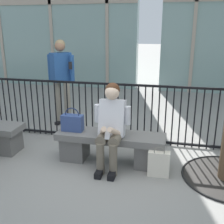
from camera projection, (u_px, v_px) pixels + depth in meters
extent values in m
plane|color=gray|center=(110.00, 161.00, 4.13)|extent=(60.00, 60.00, 0.00)
cube|color=slate|center=(110.00, 137.00, 4.02)|extent=(1.60, 0.44, 0.10)
cube|color=#605E5B|center=(75.00, 147.00, 4.20)|extent=(0.36, 0.37, 0.35)
cube|color=#605E5B|center=(148.00, 155.00, 3.96)|extent=(0.36, 0.37, 0.35)
cylinder|color=#6B6051|center=(104.00, 137.00, 3.84)|extent=(0.15, 0.40, 0.15)
cylinder|color=#6B6051|center=(100.00, 159.00, 3.73)|extent=(0.11, 0.11, 0.45)
cube|color=black|center=(99.00, 173.00, 3.72)|extent=(0.09, 0.22, 0.08)
cylinder|color=#6B6051|center=(116.00, 138.00, 3.80)|extent=(0.15, 0.40, 0.15)
cylinder|color=#6B6051|center=(113.00, 160.00, 3.69)|extent=(0.11, 0.11, 0.45)
cube|color=black|center=(112.00, 175.00, 3.69)|extent=(0.09, 0.22, 0.08)
cube|color=silver|center=(112.00, 118.00, 3.88)|extent=(0.36, 0.30, 0.55)
cylinder|color=silver|center=(97.00, 113.00, 3.91)|extent=(0.08, 0.08, 0.26)
cylinder|color=beige|center=(103.00, 131.00, 3.73)|extent=(0.16, 0.28, 0.20)
cylinder|color=silver|center=(128.00, 115.00, 3.82)|extent=(0.08, 0.08, 0.26)
cylinder|color=beige|center=(114.00, 132.00, 3.69)|extent=(0.16, 0.28, 0.20)
cube|color=silver|center=(108.00, 134.00, 3.66)|extent=(0.07, 0.10, 0.13)
sphere|color=beige|center=(112.00, 93.00, 3.75)|extent=(0.20, 0.20, 0.20)
sphere|color=#472816|center=(113.00, 90.00, 3.77)|extent=(0.20, 0.20, 0.20)
cube|color=#33477F|center=(72.00, 123.00, 4.08)|extent=(0.32, 0.15, 0.24)
torus|color=#1E2A4C|center=(72.00, 115.00, 4.04)|extent=(0.22, 0.02, 0.22)
cube|color=beige|center=(159.00, 164.00, 3.69)|extent=(0.29, 0.13, 0.35)
torus|color=slate|center=(159.00, 152.00, 3.59)|extent=(0.14, 0.01, 0.14)
torus|color=slate|center=(160.00, 149.00, 3.67)|extent=(0.14, 0.01, 0.14)
cylinder|color=gray|center=(58.00, 102.00, 5.66)|extent=(0.13, 0.13, 0.90)
cube|color=black|center=(59.00, 122.00, 5.74)|extent=(0.09, 0.22, 0.06)
cylinder|color=gray|center=(67.00, 103.00, 5.61)|extent=(0.13, 0.13, 0.90)
cube|color=black|center=(68.00, 123.00, 5.70)|extent=(0.09, 0.22, 0.06)
cube|color=#234C8C|center=(61.00, 67.00, 5.42)|extent=(0.41, 0.43, 0.56)
cylinder|color=#234C8C|center=(50.00, 68.00, 5.47)|extent=(0.08, 0.08, 0.52)
cylinder|color=#234C8C|center=(72.00, 68.00, 5.37)|extent=(0.08, 0.08, 0.52)
sphere|color=#8E664C|center=(60.00, 46.00, 5.30)|extent=(0.20, 0.20, 0.20)
sphere|color=#997F59|center=(60.00, 45.00, 5.31)|extent=(0.20, 0.20, 0.20)
cube|color=black|center=(70.00, 66.00, 5.26)|extent=(0.07, 0.01, 0.14)
cylinder|color=black|center=(5.00, 105.00, 5.21)|extent=(0.02, 0.02, 1.04)
cylinder|color=black|center=(10.00, 105.00, 5.19)|extent=(0.02, 0.02, 1.04)
cylinder|color=black|center=(16.00, 106.00, 5.16)|extent=(0.02, 0.02, 1.04)
cylinder|color=black|center=(21.00, 106.00, 5.14)|extent=(0.02, 0.02, 1.04)
cylinder|color=black|center=(27.00, 106.00, 5.11)|extent=(0.02, 0.02, 1.04)
cylinder|color=black|center=(33.00, 107.00, 5.09)|extent=(0.02, 0.02, 1.04)
cylinder|color=black|center=(38.00, 107.00, 5.06)|extent=(0.02, 0.02, 1.04)
cylinder|color=black|center=(44.00, 108.00, 5.04)|extent=(0.02, 0.02, 1.04)
cylinder|color=black|center=(50.00, 108.00, 5.01)|extent=(0.02, 0.02, 1.04)
cylinder|color=black|center=(56.00, 108.00, 4.99)|extent=(0.02, 0.02, 1.04)
cylinder|color=black|center=(62.00, 109.00, 4.96)|extent=(0.02, 0.02, 1.04)
cylinder|color=black|center=(68.00, 109.00, 4.94)|extent=(0.02, 0.02, 1.04)
cylinder|color=black|center=(74.00, 110.00, 4.91)|extent=(0.02, 0.02, 1.04)
cylinder|color=black|center=(80.00, 110.00, 4.89)|extent=(0.02, 0.02, 1.04)
cylinder|color=black|center=(86.00, 111.00, 4.86)|extent=(0.02, 0.02, 1.04)
cylinder|color=black|center=(92.00, 111.00, 4.84)|extent=(0.02, 0.02, 1.04)
cylinder|color=black|center=(99.00, 111.00, 4.81)|extent=(0.02, 0.02, 1.04)
cylinder|color=black|center=(105.00, 112.00, 4.78)|extent=(0.02, 0.02, 1.04)
cylinder|color=black|center=(111.00, 112.00, 4.76)|extent=(0.02, 0.02, 1.04)
cylinder|color=black|center=(118.00, 113.00, 4.73)|extent=(0.02, 0.02, 1.04)
cylinder|color=black|center=(125.00, 113.00, 4.71)|extent=(0.02, 0.02, 1.04)
cylinder|color=black|center=(131.00, 114.00, 4.68)|extent=(0.02, 0.02, 1.04)
cylinder|color=black|center=(138.00, 114.00, 4.66)|extent=(0.02, 0.02, 1.04)
cylinder|color=black|center=(145.00, 115.00, 4.63)|extent=(0.02, 0.02, 1.04)
cylinder|color=black|center=(152.00, 115.00, 4.61)|extent=(0.02, 0.02, 1.04)
cylinder|color=black|center=(159.00, 116.00, 4.58)|extent=(0.02, 0.02, 1.04)
cylinder|color=black|center=(166.00, 116.00, 4.56)|extent=(0.02, 0.02, 1.04)
cylinder|color=black|center=(173.00, 117.00, 4.53)|extent=(0.02, 0.02, 1.04)
cylinder|color=black|center=(180.00, 117.00, 4.51)|extent=(0.02, 0.02, 1.04)
cylinder|color=black|center=(187.00, 118.00, 4.48)|extent=(0.02, 0.02, 1.04)
cylinder|color=black|center=(194.00, 118.00, 4.46)|extent=(0.02, 0.02, 1.04)
cylinder|color=black|center=(202.00, 119.00, 4.43)|extent=(0.02, 0.02, 1.04)
cylinder|color=black|center=(209.00, 119.00, 4.41)|extent=(0.02, 0.02, 1.04)
cylinder|color=black|center=(217.00, 120.00, 4.38)|extent=(0.02, 0.02, 1.04)
cube|color=black|center=(121.00, 138.00, 4.86)|extent=(8.00, 0.04, 0.04)
cube|color=black|center=(122.00, 85.00, 4.57)|extent=(8.00, 0.04, 0.04)
cube|color=#605E5B|center=(7.00, 141.00, 4.41)|extent=(0.36, 0.37, 0.35)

